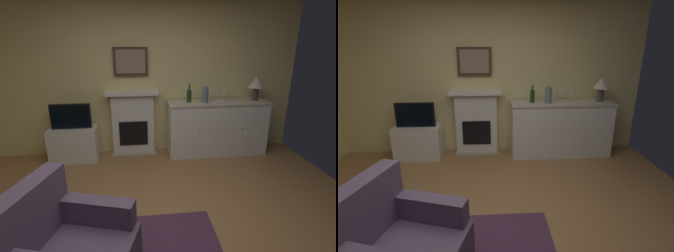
{
  "view_description": "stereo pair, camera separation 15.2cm",
  "coord_description": "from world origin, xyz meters",
  "views": [
    {
      "loc": [
        -0.16,
        -2.05,
        1.88
      ],
      "look_at": [
        0.16,
        0.58,
        1.0
      ],
      "focal_mm": 27.13,
      "sensor_mm": 36.0,
      "label": 1
    },
    {
      "loc": [
        -0.01,
        -2.07,
        1.88
      ],
      "look_at": [
        0.16,
        0.58,
        1.0
      ],
      "focal_mm": 27.13,
      "sensor_mm": 36.0,
      "label": 2
    }
  ],
  "objects": [
    {
      "name": "table_lamp",
      "position": [
        1.82,
        1.97,
        1.21
      ],
      "size": [
        0.26,
        0.26,
        0.4
      ],
      "color": "#4C4742",
      "rests_on": "sideboard_cabinet"
    },
    {
      "name": "wine_glass_left",
      "position": [
        1.1,
        2.01,
        1.05
      ],
      "size": [
        0.07,
        0.07,
        0.16
      ],
      "color": "silver",
      "rests_on": "sideboard_cabinet"
    },
    {
      "name": "fireplace_unit",
      "position": [
        -0.25,
        2.15,
        0.55
      ],
      "size": [
        0.87,
        0.3,
        1.1
      ],
      "color": "white",
      "rests_on": "ground_plane"
    },
    {
      "name": "vase_decorative",
      "position": [
        0.94,
        1.92,
        1.07
      ],
      "size": [
        0.11,
        0.11,
        0.28
      ],
      "color": "slate",
      "rests_on": "sideboard_cabinet"
    },
    {
      "name": "armchair",
      "position": [
        -0.72,
        -0.47,
        0.38
      ],
      "size": [
        0.99,
        0.96,
        0.92
      ],
      "color": "#604C66",
      "rests_on": "ground_plane"
    },
    {
      "name": "wine_glass_center",
      "position": [
        1.21,
        1.99,
        1.05
      ],
      "size": [
        0.07,
        0.07,
        0.16
      ],
      "color": "silver",
      "rests_on": "sideboard_cabinet"
    },
    {
      "name": "framed_picture",
      "position": [
        -0.25,
        2.2,
        1.58
      ],
      "size": [
        0.55,
        0.04,
        0.45
      ],
      "color": "#473323"
    },
    {
      "name": "wine_bottle",
      "position": [
        0.69,
        1.99,
        1.04
      ],
      "size": [
        0.08,
        0.08,
        0.29
      ],
      "color": "#193F1E",
      "rests_on": "sideboard_cabinet"
    },
    {
      "name": "ground_plane",
      "position": [
        0.0,
        0.0,
        -0.05
      ],
      "size": [
        5.23,
        4.62,
        0.1
      ],
      "primitive_type": "cube",
      "color": "#9E7042",
      "rests_on": "ground"
    },
    {
      "name": "wall_rear",
      "position": [
        0.0,
        2.28,
        1.37
      ],
      "size": [
        5.23,
        0.06,
        2.74
      ],
      "primitive_type": "cube",
      "color": "#EAD68C",
      "rests_on": "ground_plane"
    },
    {
      "name": "wine_glass_right",
      "position": [
        1.32,
        1.92,
        1.05
      ],
      "size": [
        0.07,
        0.07,
        0.16
      ],
      "color": "silver",
      "rests_on": "sideboard_cabinet"
    },
    {
      "name": "sideboard_cabinet",
      "position": [
        1.19,
        1.97,
        0.47
      ],
      "size": [
        1.7,
        0.49,
        0.93
      ],
      "color": "white",
      "rests_on": "ground_plane"
    },
    {
      "name": "tv_cabinet",
      "position": [
        -1.22,
        1.99,
        0.28
      ],
      "size": [
        0.75,
        0.42,
        0.56
      ],
      "color": "white",
      "rests_on": "ground_plane"
    },
    {
      "name": "tv_set",
      "position": [
        -1.22,
        1.97,
        0.76
      ],
      "size": [
        0.62,
        0.07,
        0.4
      ],
      "color": "black",
      "rests_on": "tv_cabinet"
    }
  ]
}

